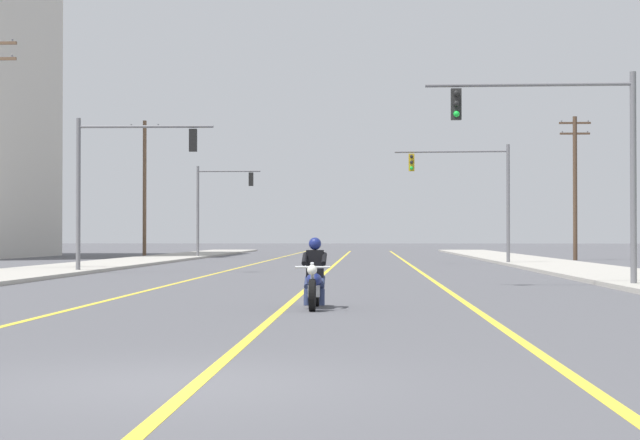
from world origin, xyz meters
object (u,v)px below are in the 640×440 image
(traffic_signal_mid_left, at_px, (216,198))
(traffic_signal_near_right, at_px, (571,143))
(traffic_signal_near_left, at_px, (118,170))
(utility_pole_right_far, at_px, (575,183))
(utility_pole_left_far, at_px, (145,186))
(traffic_signal_mid_right, at_px, (474,184))
(motorcycle_with_rider, at_px, (314,280))

(traffic_signal_mid_left, bearing_deg, traffic_signal_near_right, -68.62)
(traffic_signal_near_left, xyz_separation_m, utility_pole_right_far, (22.63, 24.01, 0.59))
(traffic_signal_near_left, relative_size, utility_pole_left_far, 0.64)
(utility_pole_left_far, bearing_deg, utility_pole_right_far, -17.07)
(traffic_signal_near_right, height_order, utility_pole_right_far, utility_pole_right_far)
(traffic_signal_mid_right, bearing_deg, traffic_signal_near_left, -139.31)
(traffic_signal_near_right, relative_size, utility_pole_right_far, 0.70)
(utility_pole_left_far, bearing_deg, traffic_signal_near_left, -80.02)
(traffic_signal_mid_right, height_order, utility_pole_left_far, utility_pole_left_far)
(motorcycle_with_rider, xyz_separation_m, utility_pole_left_far, (-14.62, 53.20, 4.44))
(traffic_signal_near_right, distance_m, traffic_signal_mid_right, 24.65)
(traffic_signal_mid_right, bearing_deg, traffic_signal_mid_left, 133.75)
(traffic_signal_near_left, bearing_deg, traffic_signal_mid_right, 40.69)
(motorcycle_with_rider, relative_size, traffic_signal_near_right, 0.35)
(motorcycle_with_rider, relative_size, traffic_signal_near_left, 0.35)
(traffic_signal_near_left, distance_m, traffic_signal_mid_right, 20.35)
(traffic_signal_near_right, distance_m, utility_pole_right_far, 36.05)
(traffic_signal_mid_left, height_order, utility_pole_left_far, utility_pole_left_far)
(traffic_signal_mid_left, distance_m, utility_pole_right_far, 23.62)
(motorcycle_with_rider, height_order, traffic_signal_mid_left, traffic_signal_mid_left)
(motorcycle_with_rider, distance_m, utility_pole_right_far, 46.75)
(motorcycle_with_rider, distance_m, traffic_signal_mid_left, 51.11)
(traffic_signal_mid_right, distance_m, utility_pole_right_far, 12.94)
(traffic_signal_mid_left, bearing_deg, motorcycle_with_rider, -79.66)
(motorcycle_with_rider, bearing_deg, utility_pole_right_far, 72.80)
(traffic_signal_near_left, relative_size, utility_pole_right_far, 0.70)
(utility_pole_right_far, bearing_deg, traffic_signal_near_right, -100.95)
(traffic_signal_near_left, relative_size, traffic_signal_mid_left, 1.00)
(motorcycle_with_rider, bearing_deg, traffic_signal_mid_left, 100.34)
(traffic_signal_near_left, bearing_deg, traffic_signal_near_right, -35.78)
(traffic_signal_near_left, bearing_deg, utility_pole_right_far, 46.70)
(traffic_signal_near_right, distance_m, traffic_signal_mid_left, 44.10)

